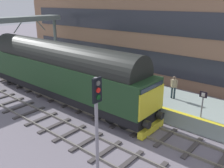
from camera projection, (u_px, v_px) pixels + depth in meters
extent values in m
plane|color=slate|center=(122.00, 121.00, 16.29)|extent=(140.00, 140.00, 0.00)
cube|color=gray|center=(115.00, 124.00, 15.75)|extent=(0.07, 60.00, 0.15)
cube|color=gray|center=(129.00, 117.00, 16.78)|extent=(0.07, 60.00, 0.15)
cube|color=#46413F|center=(223.00, 160.00, 12.31)|extent=(2.50, 0.26, 0.09)
cube|color=#46413F|center=(193.00, 148.00, 13.30)|extent=(2.50, 0.26, 0.09)
cube|color=#46413F|center=(166.00, 138.00, 14.29)|extent=(2.50, 0.26, 0.09)
cube|color=#46413F|center=(143.00, 129.00, 15.28)|extent=(2.50, 0.26, 0.09)
cube|color=#46413F|center=(122.00, 121.00, 16.27)|extent=(2.50, 0.26, 0.09)
cube|color=#46413F|center=(104.00, 114.00, 17.27)|extent=(2.50, 0.26, 0.09)
cube|color=#46413F|center=(88.00, 108.00, 18.26)|extent=(2.50, 0.26, 0.09)
cube|color=#46413F|center=(74.00, 102.00, 19.25)|extent=(2.50, 0.26, 0.09)
cube|color=#46413F|center=(61.00, 97.00, 20.24)|extent=(2.50, 0.26, 0.09)
cube|color=#46413F|center=(49.00, 93.00, 21.23)|extent=(2.50, 0.26, 0.09)
cube|color=#46413F|center=(38.00, 89.00, 22.22)|extent=(2.50, 0.26, 0.09)
cube|color=#46413F|center=(28.00, 85.00, 23.21)|extent=(2.50, 0.26, 0.09)
cube|color=#46413F|center=(19.00, 82.00, 24.20)|extent=(2.50, 0.26, 0.09)
cube|color=#46413F|center=(11.00, 78.00, 25.19)|extent=(2.50, 0.26, 0.09)
cube|color=#46413F|center=(3.00, 75.00, 26.18)|extent=(2.50, 0.26, 0.09)
cube|color=slate|center=(77.00, 147.00, 13.35)|extent=(0.07, 60.00, 0.15)
cube|color=slate|center=(95.00, 136.00, 14.38)|extent=(0.07, 60.00, 0.15)
cube|color=#413C3D|center=(128.00, 162.00, 12.09)|extent=(2.50, 0.26, 0.09)
cube|color=#413C3D|center=(106.00, 151.00, 12.98)|extent=(2.50, 0.26, 0.09)
cube|color=#413C3D|center=(86.00, 142.00, 13.88)|extent=(2.50, 0.26, 0.09)
cube|color=#413C3D|center=(70.00, 133.00, 14.77)|extent=(2.50, 0.26, 0.09)
cube|color=#413C3D|center=(55.00, 126.00, 15.66)|extent=(2.50, 0.26, 0.09)
cube|color=#413C3D|center=(41.00, 119.00, 16.56)|extent=(2.50, 0.26, 0.09)
cube|color=#413C3D|center=(29.00, 113.00, 17.45)|extent=(2.50, 0.26, 0.09)
cube|color=#413C3D|center=(19.00, 107.00, 18.35)|extent=(2.50, 0.26, 0.09)
cube|color=#413C3D|center=(9.00, 102.00, 19.24)|extent=(2.50, 0.26, 0.09)
cube|color=#413C3D|center=(0.00, 98.00, 20.13)|extent=(2.50, 0.26, 0.09)
cube|color=#95A59E|center=(151.00, 99.00, 18.73)|extent=(4.00, 44.00, 1.00)
cube|color=yellow|center=(138.00, 100.00, 17.23)|extent=(0.30, 44.00, 0.01)
cube|color=#966E53|center=(171.00, 23.00, 23.49)|extent=(4.13, 39.60, 11.16)
cube|color=#31333C|center=(158.00, 63.00, 23.12)|extent=(0.06, 36.43, 2.08)
cube|color=#31333C|center=(160.00, 23.00, 21.91)|extent=(0.06, 36.43, 2.08)
cube|color=black|center=(61.00, 89.00, 19.95)|extent=(2.56, 17.11, 0.60)
cube|color=#204021|center=(59.00, 73.00, 19.52)|extent=(2.70, 17.11, 2.10)
cylinder|color=black|center=(58.00, 58.00, 19.12)|extent=(2.56, 15.74, 2.57)
cube|color=yellow|center=(152.00, 102.00, 14.32)|extent=(2.65, 0.08, 1.58)
cube|color=#232D3D|center=(152.00, 90.00, 14.09)|extent=(2.38, 0.04, 0.64)
cube|color=#232D3D|center=(72.00, 66.00, 20.41)|extent=(0.04, 11.97, 0.44)
cylinder|color=black|center=(147.00, 124.00, 14.00)|extent=(0.48, 0.35, 0.48)
cylinder|color=black|center=(160.00, 115.00, 15.09)|extent=(0.48, 0.35, 0.48)
cube|color=yellow|center=(151.00, 128.00, 14.84)|extent=(2.43, 0.36, 0.47)
cylinder|color=black|center=(130.00, 117.00, 15.72)|extent=(1.64, 1.04, 1.04)
cylinder|color=black|center=(117.00, 113.00, 16.39)|extent=(1.64, 1.04, 1.04)
cylinder|color=black|center=(105.00, 108.00, 17.07)|extent=(1.64, 1.04, 1.04)
cylinder|color=black|center=(28.00, 80.00, 23.04)|extent=(1.64, 1.04, 1.04)
cylinder|color=black|center=(22.00, 78.00, 23.71)|extent=(1.64, 1.04, 1.04)
cylinder|color=black|center=(16.00, 76.00, 24.38)|extent=(1.64, 1.04, 1.04)
cylinder|color=gray|center=(97.00, 135.00, 9.89)|extent=(0.14, 0.14, 4.93)
cube|color=black|center=(97.00, 90.00, 9.22)|extent=(0.44, 0.10, 0.99)
cylinder|color=#50504E|center=(98.00, 83.00, 9.09)|extent=(0.20, 0.06, 0.20)
cylinder|color=red|center=(98.00, 90.00, 9.18)|extent=(0.20, 0.06, 0.20)
cylinder|color=#0A3E13|center=(98.00, 97.00, 9.27)|extent=(0.20, 0.06, 0.20)
cylinder|color=slate|center=(202.00, 105.00, 14.41)|extent=(0.08, 0.08, 1.65)
cube|color=black|center=(203.00, 95.00, 14.18)|extent=(0.05, 0.44, 0.36)
cube|color=white|center=(203.00, 95.00, 14.16)|extent=(0.01, 0.20, 0.24)
cylinder|color=#26353C|center=(174.00, 93.00, 17.36)|extent=(0.13, 0.13, 0.84)
cylinder|color=#26353C|center=(172.00, 92.00, 17.47)|extent=(0.13, 0.13, 0.84)
cylinder|color=tan|center=(174.00, 83.00, 17.19)|extent=(0.36, 0.36, 0.56)
sphere|color=brown|center=(174.00, 78.00, 17.06)|extent=(0.22, 0.22, 0.22)
cylinder|color=tan|center=(177.00, 84.00, 17.07)|extent=(0.09, 0.09, 0.52)
cylinder|color=tan|center=(171.00, 83.00, 17.31)|extent=(0.09, 0.09, 0.52)
cylinder|color=slate|center=(56.00, 43.00, 29.44)|extent=(0.36, 0.36, 5.59)
cube|color=slate|center=(3.00, 20.00, 24.03)|extent=(12.62, 2.00, 0.50)
cylinder|color=slate|center=(18.00, 28.00, 25.34)|extent=(1.04, 0.10, 1.08)
cylinder|color=slate|center=(41.00, 26.00, 27.40)|extent=(1.00, 0.10, 1.11)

